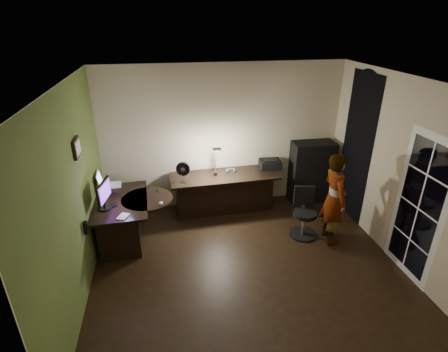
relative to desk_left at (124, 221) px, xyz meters
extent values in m
cube|color=black|center=(1.83, -0.94, -0.39)|extent=(4.50, 4.00, 0.01)
cube|color=silver|center=(1.83, -0.94, 2.32)|extent=(4.50, 4.00, 0.01)
cube|color=#C6B696|center=(1.83, 1.07, 0.97)|extent=(4.50, 0.01, 2.70)
cube|color=#C6B696|center=(1.83, -2.94, 0.97)|extent=(4.50, 0.01, 2.70)
cube|color=#C6B696|center=(-0.42, -0.94, 0.97)|extent=(0.01, 4.00, 2.70)
cube|color=#C6B696|center=(4.08, -0.94, 0.97)|extent=(0.01, 4.00, 2.70)
cube|color=#4C6027|center=(-0.41, -0.94, 0.97)|extent=(0.00, 4.00, 2.70)
cube|color=black|center=(4.07, 0.21, 0.92)|extent=(0.01, 0.90, 2.60)
cube|color=white|center=(4.07, -1.49, 0.67)|extent=(0.02, 0.92, 2.10)
cube|color=black|center=(-0.39, -0.49, 1.47)|extent=(0.04, 0.30, 0.25)
cube|color=black|center=(0.00, 0.00, 0.00)|extent=(0.87, 1.35, 0.76)
cube|color=black|center=(1.79, 0.69, -0.01)|extent=(2.02, 0.78, 0.75)
cube|color=black|center=(3.56, 0.83, 0.23)|extent=(0.82, 0.42, 1.22)
cube|color=silver|center=(-0.18, 0.36, 0.44)|extent=(0.23, 0.19, 0.10)
cube|color=silver|center=(-0.18, 0.36, 0.60)|extent=(0.37, 0.35, 0.24)
cube|color=black|center=(-0.21, -0.23, 0.55)|extent=(0.19, 0.49, 0.32)
ellipsoid|color=silver|center=(0.63, -0.24, 0.40)|extent=(0.09, 0.10, 0.03)
cube|color=black|center=(-0.09, -0.14, 0.39)|extent=(0.11, 0.15, 0.01)
cube|color=black|center=(0.57, 0.22, 0.39)|extent=(0.06, 0.14, 0.01)
cylinder|color=black|center=(-0.36, -0.87, 0.48)|extent=(0.08, 0.08, 0.18)
cube|color=silver|center=(0.08, -0.52, 0.39)|extent=(0.20, 0.22, 0.01)
cube|color=black|center=(1.03, 0.54, 0.55)|extent=(0.27, 0.19, 0.38)
cube|color=#18628F|center=(1.93, 0.80, 0.40)|extent=(0.19, 0.12, 0.08)
cube|color=black|center=(2.72, 0.87, 0.45)|extent=(0.41, 0.33, 0.18)
cube|color=black|center=(1.63, 0.72, 0.68)|extent=(0.24, 0.33, 0.64)
cube|color=black|center=(2.97, -0.36, 0.04)|extent=(0.55, 0.55, 0.84)
imported|color=#D8A88C|center=(3.34, -0.56, 0.39)|extent=(0.39, 0.56, 1.54)
camera|label=1|loc=(0.75, -5.05, 3.05)|focal=28.00mm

